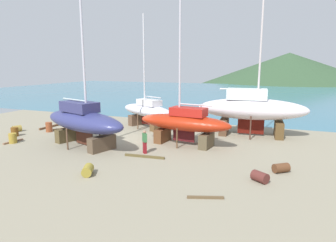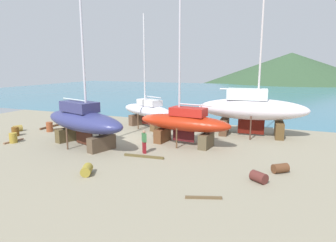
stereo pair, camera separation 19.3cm
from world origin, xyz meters
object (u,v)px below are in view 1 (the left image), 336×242
at_px(worker, 145,141).
at_px(barrel_tipped_right, 15,132).
at_px(barrel_ochre, 13,138).
at_px(barrel_tipped_center, 281,168).
at_px(barrel_rust_mid, 49,127).
at_px(sailboat_large_starboard, 251,109).
at_px(barrel_rust_far, 260,177).
at_px(sailboat_small_center, 83,121).
at_px(sailboat_mid_port, 184,123).
at_px(barrel_tar_black, 88,170).
at_px(sailboat_far_slipway, 147,111).
at_px(barrel_blue_faded, 17,129).

distance_m(worker, barrel_tipped_right, 13.27).
xyz_separation_m(worker, barrel_ochre, (-11.39, -1.43, -0.47)).
height_order(barrel_tipped_center, barrel_rust_mid, barrel_rust_mid).
height_order(sailboat_large_starboard, barrel_rust_far, sailboat_large_starboard).
xyz_separation_m(sailboat_small_center, barrel_tipped_center, (14.74, -0.65, -1.74)).
bearing_deg(barrel_ochre, barrel_tipped_center, 2.49).
relative_size(sailboat_large_starboard, barrel_rust_far, 16.36).
distance_m(sailboat_small_center, barrel_ochre, 6.36).
distance_m(sailboat_small_center, barrel_tipped_right, 7.99).
bearing_deg(barrel_ochre, sailboat_mid_port, 19.60).
relative_size(sailboat_large_starboard, barrel_tar_black, 15.13).
height_order(sailboat_large_starboard, barrel_rust_mid, sailboat_large_starboard).
height_order(sailboat_far_slipway, barrel_tar_black, sailboat_far_slipway).
height_order(worker, barrel_rust_far, worker).
relative_size(worker, barrel_rust_far, 1.94).
bearing_deg(barrel_tipped_right, barrel_rust_mid, 58.22).
bearing_deg(sailboat_far_slipway, barrel_rust_far, 164.50).
bearing_deg(sailboat_small_center, barrel_rust_far, 7.43).
xyz_separation_m(barrel_tipped_right, barrel_blue_faded, (-1.39, 1.47, -0.11)).
xyz_separation_m(barrel_tipped_center, barrel_tipped_right, (-22.57, 0.92, 0.13)).
xyz_separation_m(sailboat_far_slipway, barrel_rust_mid, (-8.01, -5.22, -1.31)).
bearing_deg(barrel_rust_mid, barrel_tipped_center, -9.37).
relative_size(sailboat_small_center, barrel_tipped_center, 14.38).
relative_size(barrel_tipped_right, barrel_blue_faded, 1.06).
height_order(sailboat_small_center, barrel_tipped_right, sailboat_small_center).
distance_m(sailboat_small_center, barrel_blue_faded, 9.54).
distance_m(barrel_rust_far, barrel_ochre, 19.66).
height_order(worker, barrel_blue_faded, worker).
distance_m(sailboat_large_starboard, barrel_tipped_center, 9.74).
xyz_separation_m(worker, barrel_rust_mid, (-11.69, 2.94, -0.42)).
distance_m(barrel_ochre, barrel_rust_mid, 4.37).
height_order(sailboat_far_slipway, barrel_ochre, sailboat_far_slipway).
bearing_deg(sailboat_large_starboard, sailboat_mid_port, -136.22).
relative_size(sailboat_far_slipway, worker, 6.61).
xyz_separation_m(barrel_tipped_right, barrel_ochre, (1.87, -1.82, 0.01)).
xyz_separation_m(barrel_tipped_right, barrel_rust_mid, (1.57, 2.54, 0.06)).
bearing_deg(sailboat_mid_port, sailboat_small_center, 29.79).
xyz_separation_m(sailboat_small_center, sailboat_far_slipway, (1.76, 8.04, -0.25)).
distance_m(barrel_tipped_center, barrel_rust_mid, 21.28).
relative_size(barrel_tar_black, barrel_rust_mid, 1.02).
bearing_deg(barrel_tar_black, barrel_blue_faded, 152.58).
bearing_deg(sailboat_mid_port, barrel_rust_mid, 7.91).
bearing_deg(sailboat_mid_port, barrel_tipped_center, 158.88).
bearing_deg(sailboat_far_slipway, barrel_tar_black, 126.80).
xyz_separation_m(sailboat_far_slipway, worker, (3.67, -8.16, -0.89)).
bearing_deg(barrel_rust_far, worker, 163.12).
distance_m(sailboat_small_center, sailboat_far_slipway, 8.23).
bearing_deg(sailboat_large_starboard, barrel_tar_black, -124.35).
bearing_deg(barrel_tipped_center, sailboat_large_starboard, 106.87).
height_order(sailboat_mid_port, sailboat_far_slipway, sailboat_mid_port).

